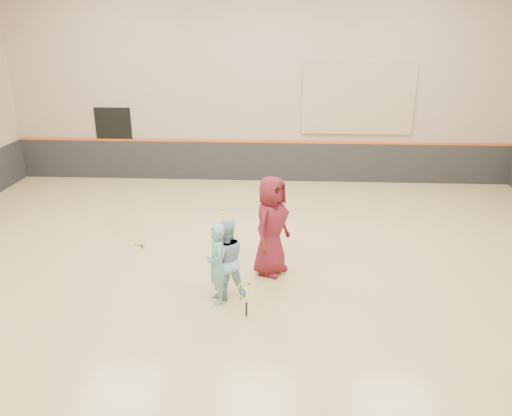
# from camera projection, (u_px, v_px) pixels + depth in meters

# --- Properties ---
(room) EXTENTS (15.04, 12.04, 6.22)m
(room) POSITION_uv_depth(u_px,v_px,m) (247.00, 231.00, 9.58)
(room) COLOR tan
(room) RESTS_ON ground
(wainscot_back) EXTENTS (14.90, 0.04, 1.20)m
(wainscot_back) POSITION_uv_depth(u_px,v_px,m) (261.00, 162.00, 15.24)
(wainscot_back) COLOR #232326
(wainscot_back) RESTS_ON floor
(accent_stripe) EXTENTS (14.90, 0.03, 0.06)m
(accent_stripe) POSITION_uv_depth(u_px,v_px,m) (261.00, 142.00, 15.01)
(accent_stripe) COLOR #D85914
(accent_stripe) RESTS_ON wall_back
(acoustic_panel) EXTENTS (3.20, 0.08, 2.00)m
(acoustic_panel) POSITION_uv_depth(u_px,v_px,m) (358.00, 99.00, 14.41)
(acoustic_panel) COLOR tan
(acoustic_panel) RESTS_ON wall_back
(doorway) EXTENTS (1.10, 0.05, 2.20)m
(doorway) POSITION_uv_depth(u_px,v_px,m) (115.00, 144.00, 15.31)
(doorway) COLOR black
(doorway) RESTS_ON floor
(girl) EXTENTS (0.48, 0.60, 1.43)m
(girl) POSITION_uv_depth(u_px,v_px,m) (217.00, 264.00, 8.49)
(girl) COLOR #66B2A8
(girl) RESTS_ON floor
(instructor) EXTENTS (0.84, 0.74, 1.45)m
(instructor) POSITION_uv_depth(u_px,v_px,m) (226.00, 259.00, 8.64)
(instructor) COLOR #8FBFDE
(instructor) RESTS_ON floor
(young_man) EXTENTS (1.00, 1.13, 1.95)m
(young_man) POSITION_uv_depth(u_px,v_px,m) (271.00, 226.00, 9.43)
(young_man) COLOR maroon
(young_man) RESTS_ON floor
(held_racket) EXTENTS (0.45, 0.45, 0.61)m
(held_racket) POSITION_uv_depth(u_px,v_px,m) (247.00, 290.00, 8.32)
(held_racket) COLOR #ADDC30
(held_racket) RESTS_ON instructor
(spare_racket) EXTENTS (0.59, 0.59, 0.11)m
(spare_racket) POSITION_uv_depth(u_px,v_px,m) (140.00, 241.00, 11.00)
(spare_racket) COLOR #BFE131
(spare_racket) RESTS_ON floor
(ball_under_racket) EXTENTS (0.07, 0.07, 0.07)m
(ball_under_racket) POSITION_uv_depth(u_px,v_px,m) (249.00, 283.00, 9.28)
(ball_under_racket) COLOR #D2E435
(ball_under_racket) RESTS_ON floor
(ball_in_hand) EXTENTS (0.07, 0.07, 0.07)m
(ball_in_hand) POSITION_uv_depth(u_px,v_px,m) (280.00, 218.00, 9.22)
(ball_in_hand) COLOR yellow
(ball_in_hand) RESTS_ON young_man
(ball_beside_spare) EXTENTS (0.07, 0.07, 0.07)m
(ball_beside_spare) POSITION_uv_depth(u_px,v_px,m) (223.00, 209.00, 12.95)
(ball_beside_spare) COLOR gold
(ball_beside_spare) RESTS_ON floor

